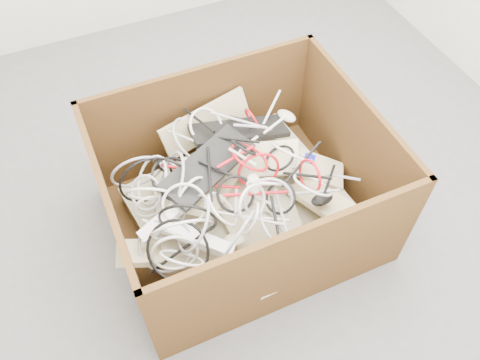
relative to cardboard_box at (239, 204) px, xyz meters
name	(u,v)px	position (x,y,z in m)	size (l,w,h in m)	color
ground	(254,172)	(0.20, 0.25, -0.15)	(3.00, 3.00, 0.00)	#535356
cardboard_box	(239,204)	(0.00, 0.00, 0.00)	(1.11, 0.93, 0.59)	#371C0D
keyboard_pile	(238,179)	(0.01, 0.04, 0.13)	(1.14, 0.89, 0.33)	beige
mice_scatter	(240,174)	(0.01, 0.02, 0.19)	(0.69, 0.65, 0.19)	beige
power_strip_left	(169,215)	(-0.33, -0.08, 0.22)	(0.28, 0.05, 0.04)	white
power_strip_right	(199,239)	(-0.26, -0.20, 0.18)	(0.28, 0.06, 0.04)	white
vga_plug	(310,159)	(0.32, -0.03, 0.19)	(0.04, 0.04, 0.02)	#0D10C3
cable_tangle	(206,194)	(-0.16, -0.05, 0.23)	(1.03, 0.83, 0.42)	silver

